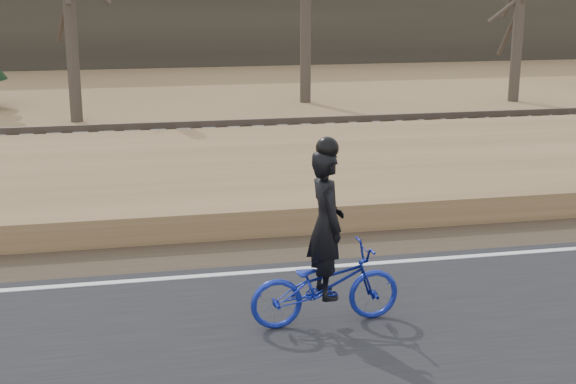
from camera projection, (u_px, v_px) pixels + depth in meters
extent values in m
plane|color=#99774E|center=(31.00, 299.00, 10.27)|extent=(120.00, 120.00, 0.00)
cube|color=silver|center=(32.00, 288.00, 10.44)|extent=(120.00, 0.12, 0.01)
cube|color=#473A2B|center=(39.00, 266.00, 11.40)|extent=(120.00, 1.60, 0.04)
cube|color=#99774E|center=(53.00, 198.00, 14.19)|extent=(120.00, 5.00, 0.44)
cube|color=slate|center=(66.00, 154.00, 17.79)|extent=(120.00, 3.00, 0.45)
cube|color=black|center=(65.00, 141.00, 17.71)|extent=(120.00, 2.40, 0.14)
cube|color=brown|center=(62.00, 141.00, 16.99)|extent=(120.00, 0.07, 0.15)
cube|color=brown|center=(66.00, 129.00, 18.35)|extent=(120.00, 0.07, 0.15)
cube|color=#383328|center=(88.00, 2.00, 37.90)|extent=(120.00, 4.00, 6.00)
imported|color=#162599|center=(325.00, 285.00, 9.29)|extent=(1.81, 0.72, 0.94)
imported|color=black|center=(326.00, 224.00, 9.10)|extent=(0.44, 0.65, 1.72)
sphere|color=black|center=(327.00, 148.00, 8.88)|extent=(0.26, 0.26, 0.26)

